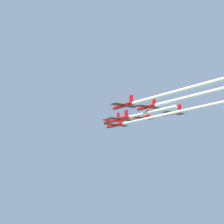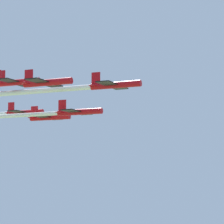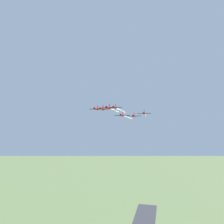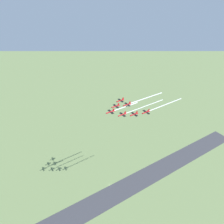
% 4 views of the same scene
% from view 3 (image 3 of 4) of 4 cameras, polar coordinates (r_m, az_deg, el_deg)
% --- Properties ---
extents(jet_0, '(9.37, 9.66, 3.25)m').
position_cam_3_polar(jet_0, '(120.90, -1.01, 1.10)').
color(jet_0, '#B20C14').
extents(jet_1, '(9.37, 9.66, 3.25)m').
position_cam_3_polar(jet_1, '(129.90, 2.59, -0.86)').
color(jet_1, '#B20C14').
extents(jet_2, '(9.37, 9.66, 3.25)m').
position_cam_3_polar(jet_2, '(132.45, -2.71, 0.77)').
color(jet_2, '#B20C14').
extents(jet_3, '(9.37, 9.66, 3.25)m').
position_cam_3_polar(jet_3, '(139.61, 5.70, -1.04)').
color(jet_3, '#B20C14').
extents(jet_4, '(9.37, 9.66, 3.25)m').
position_cam_3_polar(jet_4, '(141.59, 0.70, 1.22)').
color(jet_4, '#B20C14').
extents(jet_5, '(9.37, 9.66, 3.25)m').
position_cam_3_polar(jet_5, '(144.16, -4.13, 0.81)').
color(jet_5, '#B20C14').
extents(jet_6, '(9.37, 9.66, 3.25)m').
position_cam_3_polar(jet_6, '(149.79, 8.39, -0.34)').
color(jet_6, '#B20C14').
extents(smoke_trail_0, '(9.36, 29.88, 0.96)m').
position_cam_3_polar(smoke_trail_0, '(140.32, 0.63, 0.40)').
color(smoke_trail_0, white).
extents(smoke_trail_1, '(15.65, 52.39, 0.82)m').
position_cam_3_polar(smoke_trail_1, '(161.18, 4.16, -1.44)').
color(smoke_trail_1, white).
extents(smoke_trail_4, '(13.97, 45.85, 1.03)m').
position_cam_3_polar(smoke_trail_4, '(169.27, 2.35, 0.38)').
color(smoke_trail_4, white).
extents(smoke_trail_6, '(14.65, 48.56, 0.92)m').
position_cam_3_polar(smoke_trail_6, '(179.28, 8.77, -0.91)').
color(smoke_trail_6, white).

